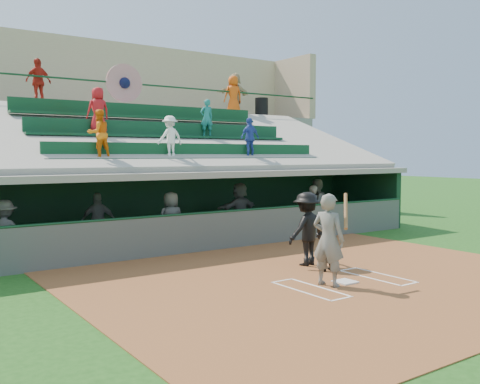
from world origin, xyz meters
TOP-DOWN VIEW (x-y plane):
  - ground at (0.00, 0.00)m, footprint 100.00×100.00m
  - dirt_slab at (0.00, 0.50)m, footprint 11.00×9.00m
  - home_plate at (0.00, 0.00)m, footprint 0.43×0.43m
  - batters_box_chalk at (0.00, 0.00)m, footprint 2.65×1.85m
  - dugout_floor at (0.00, 6.75)m, footprint 16.00×3.50m
  - concourse_slab at (0.00, 13.50)m, footprint 20.00×3.00m
  - grandstand at (-0.01, 10.51)m, footprint 20.40×10.40m
  - batter_at_plate at (-0.50, 0.01)m, footprint 0.96×0.83m
  - catcher at (0.40, 1.10)m, footprint 0.49×0.39m
  - home_umpire at (0.54, 1.85)m, footprint 1.27×0.85m
  - dugout_bench at (0.05, 8.00)m, footprint 12.82×3.99m
  - dugout_player_a at (-5.69, 6.03)m, footprint 1.21×0.97m
  - dugout_player_b at (-3.04, 6.75)m, footprint 1.05×0.67m
  - dugout_player_c at (-1.18, 5.84)m, footprint 0.85×0.58m
  - dugout_player_d at (1.92, 6.78)m, footprint 1.74×0.81m
  - dugout_player_e at (4.12, 5.57)m, footprint 0.67×0.49m
  - dugout_player_f at (4.88, 6.16)m, footprint 1.03×0.88m
  - trash_bin at (7.53, 12.98)m, footprint 0.64×0.64m
  - concourse_staff_a at (-3.21, 12.21)m, footprint 1.06×0.67m
  - concourse_staff_b at (5.19, 12.00)m, footprint 0.93×0.69m
  - concourse_staff_c at (5.47, 12.28)m, footprint 1.79×0.64m

SIDE VIEW (x-z plane):
  - ground at x=0.00m, z-range 0.00..0.00m
  - dirt_slab at x=0.00m, z-range 0.00..0.02m
  - dugout_floor at x=0.00m, z-range 0.00..0.04m
  - batters_box_chalk at x=0.00m, z-range 0.02..0.03m
  - home_plate at x=0.00m, z-range 0.02..0.05m
  - dugout_bench at x=0.05m, z-range 0.04..0.44m
  - catcher at x=0.40m, z-range 0.02..1.01m
  - dugout_player_a at x=-5.69m, z-range 0.04..1.68m
  - dugout_player_b at x=-3.04m, z-range 0.04..1.70m
  - dugout_player_c at x=-1.18m, z-range 0.04..1.70m
  - dugout_player_e at x=4.12m, z-range 0.04..1.74m
  - home_umpire at x=0.54m, z-range 0.02..1.86m
  - dugout_player_d at x=1.92m, z-range 0.04..1.84m
  - dugout_player_f at x=4.88m, z-range 0.04..1.91m
  - batter_at_plate at x=-0.50m, z-range 0.03..1.98m
  - grandstand at x=-0.01m, z-range -1.64..6.16m
  - concourse_slab at x=0.00m, z-range 0.00..4.60m
  - trash_bin at x=7.53m, z-range 4.60..5.56m
  - concourse_staff_a at x=-3.21m, z-range 4.60..6.27m
  - concourse_staff_b at x=5.19m, z-range 4.60..6.33m
  - concourse_staff_c at x=5.47m, z-range 4.60..6.50m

